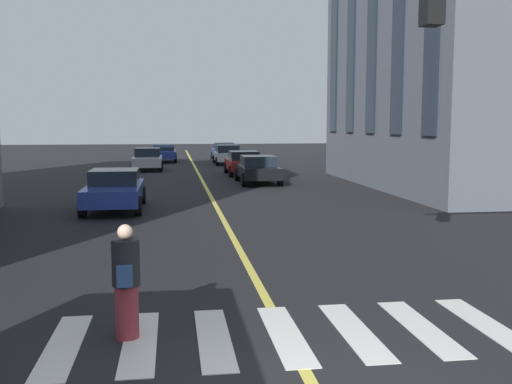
{
  "coord_description": "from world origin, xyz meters",
  "views": [
    {
      "loc": [
        -5.38,
        1.53,
        2.94
      ],
      "look_at": [
        8.25,
        -0.42,
        1.34
      ],
      "focal_mm": 41.35,
      "sensor_mm": 36.0,
      "label": 1
    }
  ],
  "objects_px": {
    "car_blue_oncoming": "(115,189)",
    "car_silver_mid": "(148,159)",
    "car_blue_parked_b": "(224,151)",
    "car_blue_near": "(164,153)",
    "pedestrian_near": "(126,282)",
    "car_red_trailing": "(243,163)",
    "car_black_far": "(258,169)",
    "car_white_parked_a": "(227,155)"
  },
  "relations": [
    {
      "from": "car_silver_mid",
      "to": "car_white_parked_a",
      "type": "relative_size",
      "value": 1.0
    },
    {
      "from": "car_silver_mid",
      "to": "car_red_trailing",
      "type": "xyz_separation_m",
      "value": [
        -4.17,
        -5.59,
        0.0
      ]
    },
    {
      "from": "car_black_far",
      "to": "car_blue_near",
      "type": "height_order",
      "value": "same"
    },
    {
      "from": "car_white_parked_a",
      "to": "car_blue_parked_b",
      "type": "bearing_deg",
      "value": -2.0
    },
    {
      "from": "pedestrian_near",
      "to": "car_red_trailing",
      "type": "bearing_deg",
      "value": -10.43
    },
    {
      "from": "car_silver_mid",
      "to": "car_black_far",
      "type": "height_order",
      "value": "car_silver_mid"
    },
    {
      "from": "car_black_far",
      "to": "car_blue_near",
      "type": "xyz_separation_m",
      "value": [
        17.15,
        4.8,
        0.0
      ]
    },
    {
      "from": "car_blue_parked_b",
      "to": "car_blue_near",
      "type": "xyz_separation_m",
      "value": [
        -1.85,
        4.78,
        0.0
      ]
    },
    {
      "from": "car_blue_oncoming",
      "to": "car_blue_parked_b",
      "type": "relative_size",
      "value": 1.13
    },
    {
      "from": "car_blue_oncoming",
      "to": "car_red_trailing",
      "type": "relative_size",
      "value": 1.0
    },
    {
      "from": "car_silver_mid",
      "to": "car_blue_parked_b",
      "type": "height_order",
      "value": "same"
    },
    {
      "from": "car_red_trailing",
      "to": "car_blue_near",
      "type": "bearing_deg",
      "value": 20.96
    },
    {
      "from": "car_blue_parked_b",
      "to": "pedestrian_near",
      "type": "xyz_separation_m",
      "value": [
        -39.62,
        4.8,
        0.09
      ]
    },
    {
      "from": "car_black_far",
      "to": "car_blue_oncoming",
      "type": "bearing_deg",
      "value": 142.99
    },
    {
      "from": "car_silver_mid",
      "to": "car_red_trailing",
      "type": "relative_size",
      "value": 0.89
    },
    {
      "from": "car_blue_oncoming",
      "to": "pedestrian_near",
      "type": "xyz_separation_m",
      "value": [
        -12.48,
        -1.32,
        0.09
      ]
    },
    {
      "from": "car_red_trailing",
      "to": "car_black_far",
      "type": "xyz_separation_m",
      "value": [
        -4.92,
        -0.12,
        0.0
      ]
    },
    {
      "from": "car_white_parked_a",
      "to": "car_silver_mid",
      "type": "bearing_deg",
      "value": 130.25
    },
    {
      "from": "car_white_parked_a",
      "to": "pedestrian_near",
      "type": "relative_size",
      "value": 2.45
    },
    {
      "from": "car_blue_oncoming",
      "to": "car_red_trailing",
      "type": "xyz_separation_m",
      "value": [
        13.06,
        -6.02,
        0.0
      ]
    },
    {
      "from": "car_blue_parked_b",
      "to": "car_white_parked_a",
      "type": "bearing_deg",
      "value": 178.0
    },
    {
      "from": "car_blue_parked_b",
      "to": "pedestrian_near",
      "type": "relative_size",
      "value": 2.45
    },
    {
      "from": "car_red_trailing",
      "to": "car_blue_near",
      "type": "xyz_separation_m",
      "value": [
        12.23,
        4.69,
        0.0
      ]
    },
    {
      "from": "car_blue_parked_b",
      "to": "car_black_far",
      "type": "relative_size",
      "value": 0.89
    },
    {
      "from": "car_silver_mid",
      "to": "car_red_trailing",
      "type": "distance_m",
      "value": 6.97
    },
    {
      "from": "car_blue_parked_b",
      "to": "pedestrian_near",
      "type": "distance_m",
      "value": 39.91
    },
    {
      "from": "car_silver_mid",
      "to": "car_blue_near",
      "type": "relative_size",
      "value": 0.89
    },
    {
      "from": "pedestrian_near",
      "to": "car_black_far",
      "type": "bearing_deg",
      "value": -13.16
    },
    {
      "from": "car_blue_oncoming",
      "to": "car_white_parked_a",
      "type": "relative_size",
      "value": 1.13
    },
    {
      "from": "car_blue_oncoming",
      "to": "car_white_parked_a",
      "type": "distance_m",
      "value": 22.67
    },
    {
      "from": "car_white_parked_a",
      "to": "car_blue_oncoming",
      "type": "bearing_deg",
      "value": 164.84
    },
    {
      "from": "car_red_trailing",
      "to": "car_blue_near",
      "type": "height_order",
      "value": "same"
    },
    {
      "from": "car_black_far",
      "to": "car_silver_mid",
      "type": "bearing_deg",
      "value": 32.13
    },
    {
      "from": "pedestrian_near",
      "to": "car_white_parked_a",
      "type": "bearing_deg",
      "value": -7.64
    },
    {
      "from": "car_blue_parked_b",
      "to": "car_silver_mid",
      "type": "bearing_deg",
      "value": 150.18
    },
    {
      "from": "car_black_far",
      "to": "pedestrian_near",
      "type": "bearing_deg",
      "value": 166.84
    },
    {
      "from": "car_blue_oncoming",
      "to": "car_silver_mid",
      "type": "bearing_deg",
      "value": -1.44
    },
    {
      "from": "car_white_parked_a",
      "to": "car_red_trailing",
      "type": "bearing_deg",
      "value": -179.41
    },
    {
      "from": "car_blue_oncoming",
      "to": "car_white_parked_a",
      "type": "height_order",
      "value": "car_white_parked_a"
    },
    {
      "from": "car_blue_parked_b",
      "to": "car_black_far",
      "type": "distance_m",
      "value": 18.99
    },
    {
      "from": "car_blue_near",
      "to": "car_white_parked_a",
      "type": "distance_m",
      "value": 5.72
    },
    {
      "from": "car_blue_oncoming",
      "to": "pedestrian_near",
      "type": "relative_size",
      "value": 2.77
    }
  ]
}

